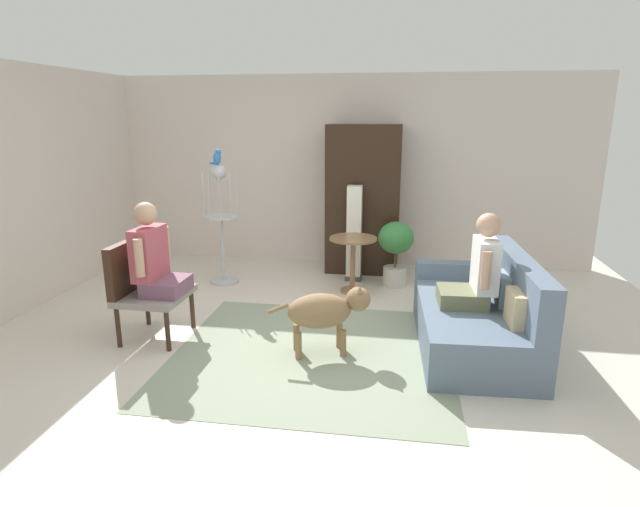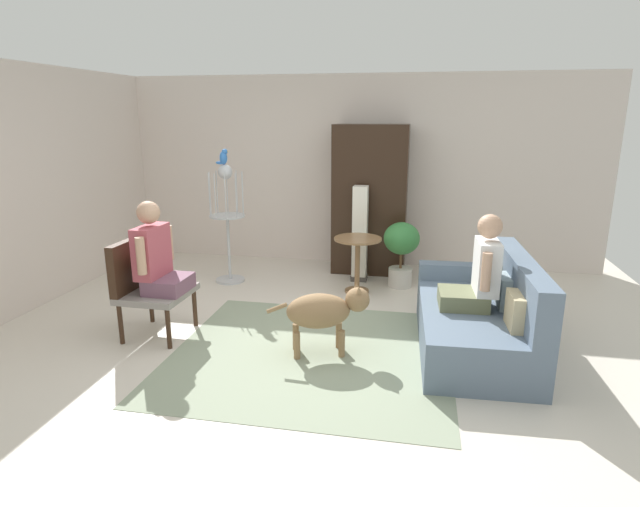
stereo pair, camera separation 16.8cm
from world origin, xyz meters
name	(u,v)px [view 1 (the left image)]	position (x,y,z in m)	size (l,w,h in m)	color
ground_plane	(306,342)	(0.00, 0.00, 0.00)	(7.41, 7.41, 0.00)	beige
back_wall	(342,171)	(0.00, 2.84, 1.28)	(6.77, 0.12, 2.57)	silver
left_wall	(4,192)	(-3.15, 0.30, 1.28)	(0.12, 6.16, 2.57)	silver
area_rug	(312,354)	(0.09, -0.23, 0.00)	(2.41, 2.29, 0.01)	gray
couch	(480,316)	(1.56, 0.16, 0.29)	(0.99, 1.76, 0.85)	slate
armchair	(142,283)	(-1.54, -0.09, 0.53)	(0.59, 0.65, 0.92)	#382316
person_on_couch	(478,270)	(1.50, 0.13, 0.73)	(0.50, 0.55, 0.83)	#676B4B
person_on_armchair	(154,258)	(-1.39, -0.09, 0.78)	(0.43, 0.58, 0.85)	#724B60
round_end_table	(353,254)	(0.29, 1.48, 0.46)	(0.55, 0.55, 0.66)	olive
dog	(325,310)	(0.20, -0.19, 0.40)	(0.87, 0.45, 0.63)	olive
bird_cage_stand	(221,220)	(-1.34, 1.60, 0.80)	(0.44, 0.44, 1.46)	silver
parrot	(217,157)	(-1.36, 1.60, 1.55)	(0.17, 0.10, 0.19)	blue
potted_plant	(396,246)	(0.78, 1.80, 0.50)	(0.43, 0.43, 0.80)	beige
column_lamp	(354,234)	(0.26, 1.97, 0.59)	(0.20, 0.20, 1.20)	#4C4742
armoire_cabinet	(363,199)	(0.33, 2.43, 0.96)	(0.95, 0.56, 1.93)	black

